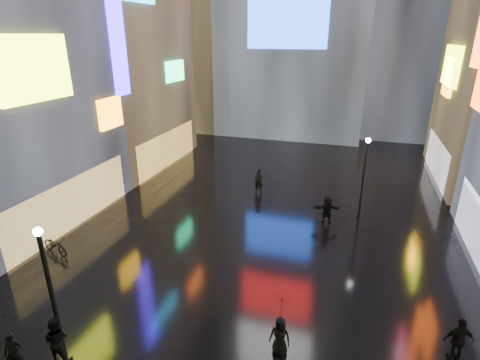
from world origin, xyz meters
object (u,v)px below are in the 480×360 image
at_px(pedestrian_3, 459,340).
at_px(lamp_far, 364,174).
at_px(pedestrian_0, 14,353).
at_px(bicycle, 55,245).
at_px(lamp_near, 50,287).

bearing_deg(pedestrian_3, lamp_far, -85.94).
bearing_deg(pedestrian_0, pedestrian_3, -10.89).
bearing_deg(bicycle, pedestrian_3, -79.60).
bearing_deg(lamp_far, pedestrian_0, -125.11).
bearing_deg(lamp_far, bicycle, -149.11).
relative_size(lamp_near, bicycle, 2.80).
distance_m(lamp_far, pedestrian_3, 11.27).
xyz_separation_m(pedestrian_0, bicycle, (-4.26, 6.50, -0.31)).
distance_m(lamp_near, bicycle, 7.95).
xyz_separation_m(lamp_far, bicycle, (-15.23, -9.11, -2.46)).
xyz_separation_m(pedestrian_3, bicycle, (-18.68, 1.42, -0.39)).
bearing_deg(lamp_near, pedestrian_0, -133.18).
xyz_separation_m(lamp_near, pedestrian_0, (-1.01, -1.07, -2.15)).
relative_size(lamp_far, pedestrian_0, 3.27).
bearing_deg(lamp_far, lamp_near, -124.44).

